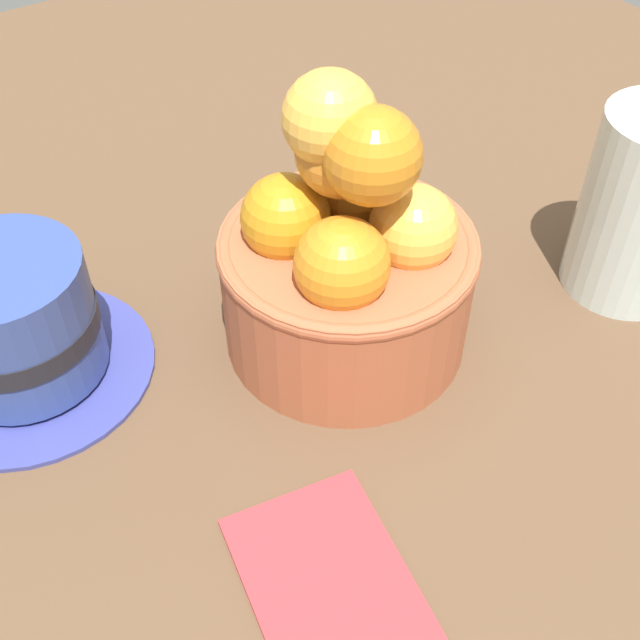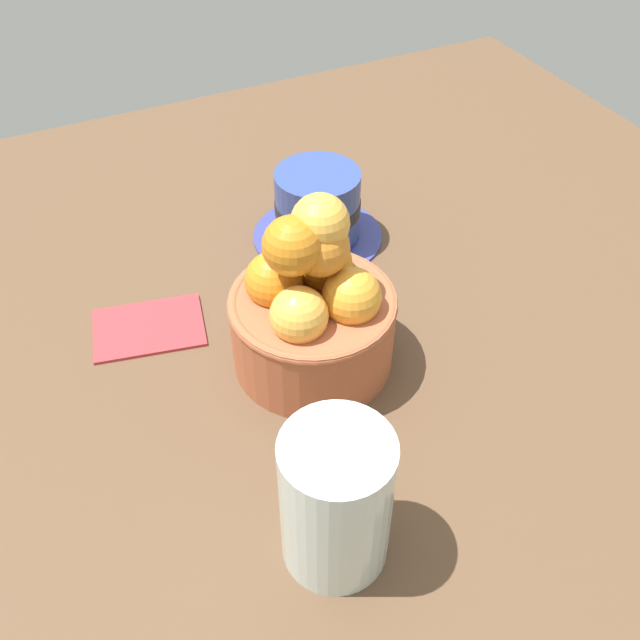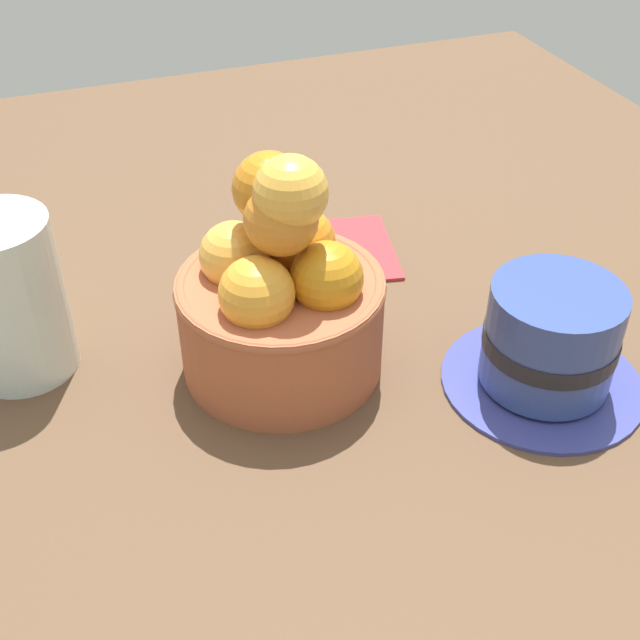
# 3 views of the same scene
# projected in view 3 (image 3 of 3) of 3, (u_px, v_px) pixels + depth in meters

# --- Properties ---
(ground_plane) EXTENTS (1.12, 1.04, 0.04)m
(ground_plane) POSITION_uv_depth(u_px,v_px,m) (284.00, 385.00, 0.60)
(ground_plane) COLOR brown
(terracotta_bowl) EXTENTS (0.14, 0.14, 0.16)m
(terracotta_bowl) POSITION_uv_depth(u_px,v_px,m) (281.00, 295.00, 0.55)
(terracotta_bowl) COLOR #AD5938
(terracotta_bowl) RESTS_ON ground_plane
(coffee_cup) EXTENTS (0.14, 0.14, 0.08)m
(coffee_cup) POSITION_uv_depth(u_px,v_px,m) (550.00, 343.00, 0.55)
(coffee_cup) COLOR #3A4090
(coffee_cup) RESTS_ON ground_plane
(water_glass) EXTENTS (0.07, 0.07, 0.12)m
(water_glass) POSITION_uv_depth(u_px,v_px,m) (8.00, 298.00, 0.56)
(water_glass) COLOR silver
(water_glass) RESTS_ON ground_plane
(folded_napkin) EXTENTS (0.11, 0.09, 0.01)m
(folded_napkin) POSITION_uv_depth(u_px,v_px,m) (351.00, 248.00, 0.71)
(folded_napkin) COLOR #B23338
(folded_napkin) RESTS_ON ground_plane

